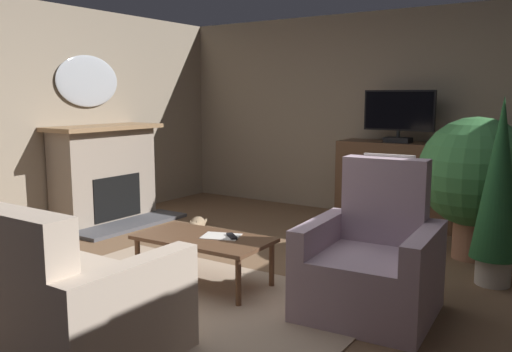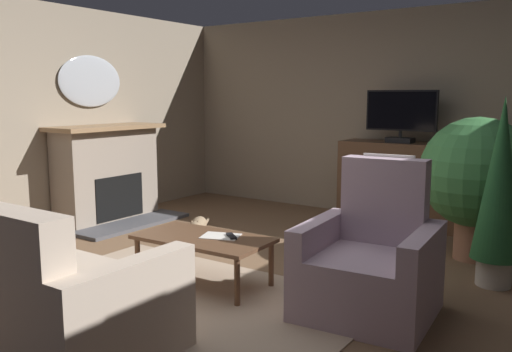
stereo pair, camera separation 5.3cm
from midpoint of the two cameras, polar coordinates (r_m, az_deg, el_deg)
ground_plane at (r=4.40m, az=-0.99°, el=-12.13°), size 6.62×6.87×0.04m
wall_back at (r=6.97m, az=14.45°, el=6.26°), size 6.62×0.10×2.57m
wall_left at (r=6.40m, az=-24.05°, el=5.60°), size 0.10×6.87×2.57m
rug_central at (r=4.23m, az=-7.27°, el=-12.71°), size 2.73×1.66×0.01m
fireplace at (r=6.77m, az=-15.27°, el=0.02°), size 0.92×1.48×1.18m
wall_mirror_oval at (r=6.89m, az=-17.00°, el=9.63°), size 0.06×0.92×0.62m
tv_cabinet at (r=6.63m, az=15.29°, el=-0.96°), size 1.42×0.51×0.99m
television at (r=6.50m, az=15.43°, el=6.32°), size 0.84×0.20×0.61m
coffee_table at (r=4.39m, az=-5.30°, el=-6.97°), size 1.12×0.62×0.40m
tv_remote at (r=4.34m, az=-2.30°, el=-6.44°), size 0.16×0.15×0.02m
folded_newspaper at (r=4.38m, az=-3.43°, el=-6.41°), size 0.36×0.31×0.01m
sofa_floral at (r=3.56m, az=-20.91°, el=-12.01°), size 1.46×0.93×0.94m
armchair_facing_sofa at (r=3.93m, az=12.47°, el=-9.33°), size 0.94×0.93×1.10m
potted_plant_leafy_by_curtain at (r=5.37m, az=22.68°, el=0.11°), size 1.03×1.03×1.34m
potted_plant_small_fern_corner at (r=4.69m, az=24.81°, el=-1.00°), size 0.39×0.39×1.54m
cat at (r=6.09m, az=-5.90°, el=-5.19°), size 0.36×0.63×0.19m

